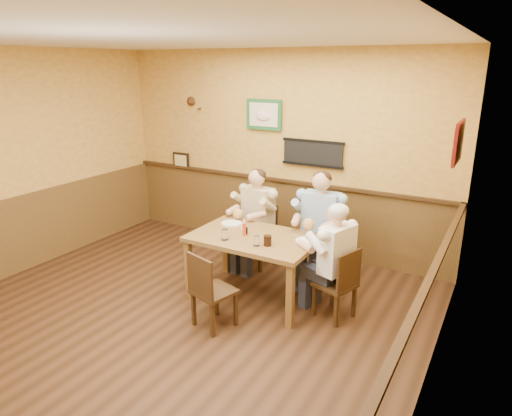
{
  "coord_description": "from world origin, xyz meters",
  "views": [
    {
      "loc": [
        2.87,
        -3.16,
        2.58
      ],
      "look_at": [
        0.55,
        0.92,
        1.1
      ],
      "focal_mm": 32.0,
      "sensor_mm": 36.0,
      "label": 1
    }
  ],
  "objects_px": {
    "diner_blue_polo": "(320,233)",
    "hot_sauce_bottle": "(244,229)",
    "dining_table": "(254,244)",
    "chair_back_right": "(319,247)",
    "water_glass_left": "(225,234)",
    "diner_tan_shirt": "(258,223)",
    "chair_back_left": "(258,236)",
    "cola_tumbler": "(268,241)",
    "chair_right_end": "(335,283)",
    "salt_shaker": "(242,227)",
    "water_glass_mid": "(256,241)",
    "pepper_shaker": "(246,231)",
    "diner_white_elder": "(336,268)",
    "chair_near_side": "(214,289)"
  },
  "relations": [
    {
      "from": "diner_tan_shirt",
      "to": "hot_sauce_bottle",
      "type": "height_order",
      "value": "diner_tan_shirt"
    },
    {
      "from": "chair_near_side",
      "to": "water_glass_left",
      "type": "distance_m",
      "value": 0.65
    },
    {
      "from": "cola_tumbler",
      "to": "pepper_shaker",
      "type": "xyz_separation_m",
      "value": [
        -0.37,
        0.18,
        -0.02
      ]
    },
    {
      "from": "chair_back_right",
      "to": "dining_table",
      "type": "bearing_deg",
      "value": -125.49
    },
    {
      "from": "diner_white_elder",
      "to": "chair_near_side",
      "type": "bearing_deg",
      "value": -33.62
    },
    {
      "from": "diner_tan_shirt",
      "to": "water_glass_mid",
      "type": "bearing_deg",
      "value": -52.92
    },
    {
      "from": "chair_back_left",
      "to": "pepper_shaker",
      "type": "bearing_deg",
      "value": -61.37
    },
    {
      "from": "chair_back_left",
      "to": "diner_tan_shirt",
      "type": "relative_size",
      "value": 0.7
    },
    {
      "from": "chair_right_end",
      "to": "pepper_shaker",
      "type": "height_order",
      "value": "pepper_shaker"
    },
    {
      "from": "chair_near_side",
      "to": "pepper_shaker",
      "type": "distance_m",
      "value": 0.84
    },
    {
      "from": "chair_back_right",
      "to": "cola_tumbler",
      "type": "bearing_deg",
      "value": -106.47
    },
    {
      "from": "chair_near_side",
      "to": "water_glass_left",
      "type": "xyz_separation_m",
      "value": [
        -0.18,
        0.48,
        0.4
      ]
    },
    {
      "from": "diner_blue_polo",
      "to": "hot_sauce_bottle",
      "type": "xyz_separation_m",
      "value": [
        -0.59,
        -0.8,
        0.21
      ]
    },
    {
      "from": "chair_back_left",
      "to": "cola_tumbler",
      "type": "xyz_separation_m",
      "value": [
        0.65,
        -0.95,
        0.39
      ]
    },
    {
      "from": "diner_white_elder",
      "to": "water_glass_mid",
      "type": "xyz_separation_m",
      "value": [
        -0.8,
        -0.27,
        0.24
      ]
    },
    {
      "from": "water_glass_left",
      "to": "diner_blue_polo",
      "type": "bearing_deg",
      "value": 55.15
    },
    {
      "from": "diner_blue_polo",
      "to": "diner_white_elder",
      "type": "distance_m",
      "value": 0.87
    },
    {
      "from": "diner_blue_polo",
      "to": "water_glass_left",
      "type": "height_order",
      "value": "diner_blue_polo"
    },
    {
      "from": "chair_back_right",
      "to": "cola_tumbler",
      "type": "relative_size",
      "value": 7.85
    },
    {
      "from": "dining_table",
      "to": "pepper_shaker",
      "type": "height_order",
      "value": "pepper_shaker"
    },
    {
      "from": "diner_blue_polo",
      "to": "cola_tumbler",
      "type": "xyz_separation_m",
      "value": [
        -0.22,
        -0.94,
        0.18
      ]
    },
    {
      "from": "diner_white_elder",
      "to": "cola_tumbler",
      "type": "bearing_deg",
      "value": -54.58
    },
    {
      "from": "hot_sauce_bottle",
      "to": "diner_tan_shirt",
      "type": "bearing_deg",
      "value": 109.11
    },
    {
      "from": "diner_tan_shirt",
      "to": "pepper_shaker",
      "type": "height_order",
      "value": "diner_tan_shirt"
    },
    {
      "from": "chair_back_left",
      "to": "chair_back_right",
      "type": "distance_m",
      "value": 0.87
    },
    {
      "from": "water_glass_left",
      "to": "cola_tumbler",
      "type": "xyz_separation_m",
      "value": [
        0.49,
        0.08,
        -0.0
      ]
    },
    {
      "from": "dining_table",
      "to": "chair_back_right",
      "type": "height_order",
      "value": "chair_back_right"
    },
    {
      "from": "diner_white_elder",
      "to": "hot_sauce_bottle",
      "type": "height_order",
      "value": "diner_white_elder"
    },
    {
      "from": "pepper_shaker",
      "to": "water_glass_left",
      "type": "bearing_deg",
      "value": -113.98
    },
    {
      "from": "diner_white_elder",
      "to": "water_glass_mid",
      "type": "height_order",
      "value": "diner_white_elder"
    },
    {
      "from": "water_glass_mid",
      "to": "salt_shaker",
      "type": "height_order",
      "value": "water_glass_mid"
    },
    {
      "from": "chair_right_end",
      "to": "water_glass_left",
      "type": "distance_m",
      "value": 1.29
    },
    {
      "from": "dining_table",
      "to": "cola_tumbler",
      "type": "xyz_separation_m",
      "value": [
        0.26,
        -0.17,
        0.15
      ]
    },
    {
      "from": "chair_right_end",
      "to": "salt_shaker",
      "type": "height_order",
      "value": "salt_shaker"
    },
    {
      "from": "dining_table",
      "to": "water_glass_mid",
      "type": "distance_m",
      "value": 0.32
    },
    {
      "from": "chair_back_left",
      "to": "chair_near_side",
      "type": "bearing_deg",
      "value": -68.69
    },
    {
      "from": "dining_table",
      "to": "chair_right_end",
      "type": "height_order",
      "value": "chair_right_end"
    },
    {
      "from": "chair_back_right",
      "to": "hot_sauce_bottle",
      "type": "bearing_deg",
      "value": -129.36
    },
    {
      "from": "chair_near_side",
      "to": "diner_blue_polo",
      "type": "distance_m",
      "value": 1.61
    },
    {
      "from": "pepper_shaker",
      "to": "diner_tan_shirt",
      "type": "bearing_deg",
      "value": 110.07
    },
    {
      "from": "diner_tan_shirt",
      "to": "water_glass_mid",
      "type": "height_order",
      "value": "diner_tan_shirt"
    },
    {
      "from": "diner_tan_shirt",
      "to": "pepper_shaker",
      "type": "distance_m",
      "value": 0.84
    },
    {
      "from": "dining_table",
      "to": "diner_blue_polo",
      "type": "height_order",
      "value": "diner_blue_polo"
    },
    {
      "from": "chair_back_right",
      "to": "diner_blue_polo",
      "type": "bearing_deg",
      "value": 0.0
    },
    {
      "from": "water_glass_left",
      "to": "diner_tan_shirt",
      "type": "bearing_deg",
      "value": 98.99
    },
    {
      "from": "chair_right_end",
      "to": "water_glass_left",
      "type": "height_order",
      "value": "water_glass_left"
    },
    {
      "from": "diner_white_elder",
      "to": "chair_back_left",
      "type": "bearing_deg",
      "value": -99.98
    },
    {
      "from": "diner_blue_polo",
      "to": "water_glass_left",
      "type": "xyz_separation_m",
      "value": [
        -0.71,
        -1.02,
        0.18
      ]
    },
    {
      "from": "water_glass_mid",
      "to": "diner_blue_polo",
      "type": "bearing_deg",
      "value": 71.99
    },
    {
      "from": "diner_tan_shirt",
      "to": "cola_tumbler",
      "type": "relative_size",
      "value": 10.65
    }
  ]
}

